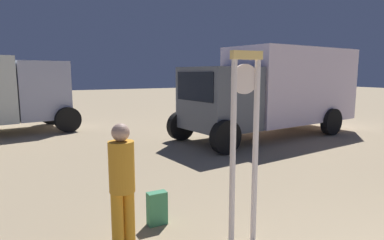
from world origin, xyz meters
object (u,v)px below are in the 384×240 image
standing_clock (245,133)px  box_truck_near (277,88)px  person_near_clock (122,182)px  backpack (157,208)px

standing_clock → box_truck_near: 7.54m
person_near_clock → box_truck_near: bearing=36.1°
person_near_clock → box_truck_near: 8.29m
person_near_clock → backpack: size_ratio=3.29×
backpack → box_truck_near: size_ratio=0.07×
backpack → person_near_clock: bearing=-141.2°
box_truck_near → standing_clock: bearing=-134.8°
person_near_clock → backpack: person_near_clock is taller
person_near_clock → backpack: (0.61, 0.49, -0.64)m
standing_clock → person_near_clock: bearing=160.3°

